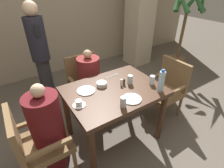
{
  "coord_description": "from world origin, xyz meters",
  "views": [
    {
      "loc": [
        -0.93,
        -1.39,
        1.87
      ],
      "look_at": [
        0.0,
        0.04,
        0.81
      ],
      "focal_mm": 28.0,
      "sensor_mm": 36.0,
      "label": 1
    }
  ],
  "objects_px": {
    "chair_left_side": "(36,142)",
    "standing_host": "(40,53)",
    "chair_right_side": "(166,87)",
    "plate_main_left": "(86,91)",
    "plate_main_right": "(132,99)",
    "teacup_with_saucer": "(79,104)",
    "glass_tall_mid": "(123,102)",
    "glass_tall_far": "(152,80)",
    "diner_in_left_chair": "(48,130)",
    "potted_palm": "(182,36)",
    "chair_far_side": "(86,81)",
    "bowl_small": "(102,84)",
    "water_bottle": "(161,81)",
    "diner_in_far_chair": "(90,82)",
    "glass_tall_near": "(130,80)"
  },
  "relations": [
    {
      "from": "plate_main_left",
      "to": "plate_main_right",
      "type": "bearing_deg",
      "value": -50.3
    },
    {
      "from": "glass_tall_far",
      "to": "glass_tall_mid",
      "type": "bearing_deg",
      "value": -163.79
    },
    {
      "from": "teacup_with_saucer",
      "to": "water_bottle",
      "type": "bearing_deg",
      "value": -16.42
    },
    {
      "from": "potted_palm",
      "to": "glass_tall_far",
      "type": "height_order",
      "value": "potted_palm"
    },
    {
      "from": "water_bottle",
      "to": "glass_tall_far",
      "type": "distance_m",
      "value": 0.18
    },
    {
      "from": "chair_far_side",
      "to": "water_bottle",
      "type": "distance_m",
      "value": 1.25
    },
    {
      "from": "chair_left_side",
      "to": "plate_main_left",
      "type": "xyz_separation_m",
      "value": [
        0.64,
        0.14,
        0.3
      ]
    },
    {
      "from": "standing_host",
      "to": "bowl_small",
      "type": "height_order",
      "value": "standing_host"
    },
    {
      "from": "chair_right_side",
      "to": "glass_tall_mid",
      "type": "distance_m",
      "value": 1.12
    },
    {
      "from": "chair_left_side",
      "to": "standing_host",
      "type": "height_order",
      "value": "standing_host"
    },
    {
      "from": "water_bottle",
      "to": "glass_tall_near",
      "type": "relative_size",
      "value": 2.44
    },
    {
      "from": "glass_tall_mid",
      "to": "glass_tall_far",
      "type": "distance_m",
      "value": 0.56
    },
    {
      "from": "chair_left_side",
      "to": "glass_tall_near",
      "type": "height_order",
      "value": "glass_tall_near"
    },
    {
      "from": "plate_main_left",
      "to": "teacup_with_saucer",
      "type": "distance_m",
      "value": 0.26
    },
    {
      "from": "diner_in_far_chair",
      "to": "standing_host",
      "type": "bearing_deg",
      "value": 124.9
    },
    {
      "from": "chair_left_side",
      "to": "plate_main_right",
      "type": "distance_m",
      "value": 1.05
    },
    {
      "from": "water_bottle",
      "to": "chair_far_side",
      "type": "bearing_deg",
      "value": 110.74
    },
    {
      "from": "diner_in_far_chair",
      "to": "water_bottle",
      "type": "relative_size",
      "value": 3.78
    },
    {
      "from": "diner_in_left_chair",
      "to": "glass_tall_mid",
      "type": "height_order",
      "value": "diner_in_left_chair"
    },
    {
      "from": "chair_right_side",
      "to": "plate_main_left",
      "type": "distance_m",
      "value": 1.25
    },
    {
      "from": "diner_in_left_chair",
      "to": "standing_host",
      "type": "xyz_separation_m",
      "value": [
        0.31,
        1.34,
        0.3
      ]
    },
    {
      "from": "glass_tall_far",
      "to": "plate_main_left",
      "type": "bearing_deg",
      "value": 158.06
    },
    {
      "from": "teacup_with_saucer",
      "to": "bowl_small",
      "type": "bearing_deg",
      "value": 27.56
    },
    {
      "from": "chair_far_side",
      "to": "plate_main_right",
      "type": "height_order",
      "value": "chair_far_side"
    },
    {
      "from": "plate_main_left",
      "to": "teacup_with_saucer",
      "type": "bearing_deg",
      "value": -131.38
    },
    {
      "from": "glass_tall_mid",
      "to": "glass_tall_far",
      "type": "height_order",
      "value": "same"
    },
    {
      "from": "diner_in_left_chair",
      "to": "chair_far_side",
      "type": "height_order",
      "value": "diner_in_left_chair"
    },
    {
      "from": "diner_in_left_chair",
      "to": "plate_main_right",
      "type": "xyz_separation_m",
      "value": [
        0.84,
        -0.26,
        0.21
      ]
    },
    {
      "from": "plate_main_right",
      "to": "plate_main_left",
      "type": "bearing_deg",
      "value": 129.7
    },
    {
      "from": "chair_right_side",
      "to": "bowl_small",
      "type": "relative_size",
      "value": 7.07
    },
    {
      "from": "plate_main_left",
      "to": "glass_tall_far",
      "type": "bearing_deg",
      "value": -21.94
    },
    {
      "from": "plate_main_left",
      "to": "chair_far_side",
      "type": "bearing_deg",
      "value": 66.3
    },
    {
      "from": "plate_main_right",
      "to": "chair_left_side",
      "type": "bearing_deg",
      "value": 164.95
    },
    {
      "from": "chair_far_side",
      "to": "plate_main_right",
      "type": "bearing_deg",
      "value": -87.23
    },
    {
      "from": "water_bottle",
      "to": "glass_tall_far",
      "type": "height_order",
      "value": "water_bottle"
    },
    {
      "from": "water_bottle",
      "to": "chair_left_side",
      "type": "bearing_deg",
      "value": 166.95
    },
    {
      "from": "plate_main_right",
      "to": "standing_host",
      "type": "bearing_deg",
      "value": 108.29
    },
    {
      "from": "diner_in_far_chair",
      "to": "plate_main_left",
      "type": "xyz_separation_m",
      "value": [
        -0.28,
        -0.51,
        0.24
      ]
    },
    {
      "from": "potted_palm",
      "to": "plate_main_left",
      "type": "relative_size",
      "value": 8.88
    },
    {
      "from": "chair_far_side",
      "to": "chair_right_side",
      "type": "xyz_separation_m",
      "value": [
        0.93,
        -0.79,
        0.0
      ]
    },
    {
      "from": "chair_left_side",
      "to": "water_bottle",
      "type": "distance_m",
      "value": 1.44
    },
    {
      "from": "potted_palm",
      "to": "glass_tall_far",
      "type": "distance_m",
      "value": 2.03
    },
    {
      "from": "water_bottle",
      "to": "glass_tall_mid",
      "type": "height_order",
      "value": "water_bottle"
    },
    {
      "from": "chair_far_side",
      "to": "bowl_small",
      "type": "bearing_deg",
      "value": -97.15
    },
    {
      "from": "chair_right_side",
      "to": "glass_tall_far",
      "type": "distance_m",
      "value": 0.61
    },
    {
      "from": "chair_far_side",
      "to": "plate_main_left",
      "type": "relative_size",
      "value": 4.13
    },
    {
      "from": "chair_right_side",
      "to": "bowl_small",
      "type": "height_order",
      "value": "chair_right_side"
    },
    {
      "from": "potted_palm",
      "to": "chair_far_side",
      "type": "bearing_deg",
      "value": -179.23
    },
    {
      "from": "standing_host",
      "to": "glass_tall_near",
      "type": "relative_size",
      "value": 14.32
    },
    {
      "from": "standing_host",
      "to": "plate_main_right",
      "type": "distance_m",
      "value": 1.69
    }
  ]
}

